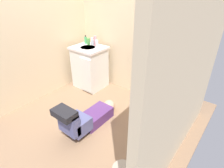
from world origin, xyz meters
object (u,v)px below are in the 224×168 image
faucet (94,43)px  bottle_green (88,41)px  vanity_cabinet (90,67)px  bottle_clear (92,41)px  tissue_box (173,66)px  toiletry_bag (183,69)px  toilet (169,95)px  soap_dispenser (86,40)px  person_plumber (87,117)px  bottle_pink (95,41)px  toilet_paper_roll (153,149)px  paper_towel_roll (140,111)px  bottle_white (97,43)px

faucet → bottle_green: 0.11m
vanity_cabinet → bottle_clear: 0.49m
tissue_box → toiletry_bag: size_ratio=1.77×
tissue_box → toiletry_bag: bearing=0.0°
toilet → soap_dispenser: (-1.80, 0.08, 0.52)m
vanity_cabinet → person_plumber: bearing=-48.7°
faucet → bottle_green: size_ratio=0.81×
bottle_pink → soap_dispenser: bearing=-172.6°
toiletry_bag → bottle_pink: bottle_pink is taller
bottle_green → toilet_paper_roll: 2.26m
faucet → bottle_pink: (0.03, 0.01, 0.04)m
faucet → bottle_green: (-0.11, -0.03, 0.01)m
bottle_green → bottle_pink: bearing=16.1°
bottle_clear → paper_towel_roll: bearing=-16.7°
vanity_cabinet → bottle_pink: (0.03, 0.16, 0.49)m
vanity_cabinet → faucet: faucet is taller
bottle_clear → bottle_pink: 0.07m
toilet → bottle_white: bottle_white is taller
bottle_white → paper_towel_roll: size_ratio=0.53×
faucet → bottle_clear: bottle_clear is taller
toilet → tissue_box: (-0.05, 0.09, 0.43)m
toilet → bottle_green: bottle_green is taller
tissue_box → toilet: bearing=-63.6°
soap_dispenser → paper_towel_roll: bearing=-14.7°
vanity_cabinet → bottle_green: bottle_green is taller
toilet → toilet_paper_roll: 0.89m
toilet → paper_towel_roll: 0.51m
toiletry_bag → toilet_paper_roll: toiletry_bag is taller
paper_towel_roll → soap_dispenser: bearing=165.3°
vanity_cabinet → toiletry_bag: 1.76m
bottle_green → soap_dispenser: bearing=172.6°
toilet → bottle_pink: 1.67m
bottle_green → bottle_white: (0.21, 0.01, -0.00)m
bottle_pink → toilet: bearing=-3.8°
toiletry_bag → soap_dispenser: 1.91m
bottle_clear → toiletry_bag: bearing=0.3°
bottle_green → toilet_paper_roll: (1.91, -0.87, -0.83)m
tissue_box → toiletry_bag: toiletry_bag is taller
toiletry_bag → bottle_white: 1.62m
toilet → paper_towel_roll: (-0.30, -0.32, -0.25)m
tissue_box → bottle_white: 1.47m
vanity_cabinet → tissue_box: 1.62m
paper_towel_roll → toilet_paper_roll: size_ratio=2.09×
bottle_clear → bottle_pink: bottle_pink is taller
bottle_clear → toilet_paper_roll: bearing=-25.9°
tissue_box → bottle_clear: 1.60m
faucet → soap_dispenser: size_ratio=0.60×
toiletry_bag → bottle_clear: bottle_clear is taller
vanity_cabinet → tissue_box: (1.56, 0.14, 0.38)m
person_plumber → toilet: bearing=51.3°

